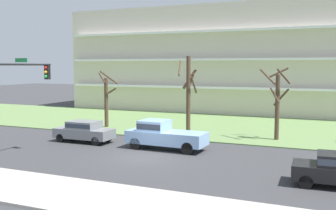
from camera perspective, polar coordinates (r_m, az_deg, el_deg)
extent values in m
plane|color=#38383A|center=(24.88, -3.42, -7.41)|extent=(160.00, 160.00, 0.00)
cube|color=#ADA89E|center=(18.33, -15.00, -12.14)|extent=(80.00, 4.00, 0.15)
cube|color=#66844C|center=(37.69, 6.21, -2.91)|extent=(80.00, 16.00, 0.08)
cube|color=beige|center=(51.51, 11.13, 6.33)|extent=(43.10, 13.38, 12.68)
cube|color=white|center=(44.61, 9.11, 2.42)|extent=(41.38, 0.90, 0.24)
cube|color=white|center=(44.55, 9.17, 6.49)|extent=(41.38, 0.90, 0.24)
cube|color=white|center=(44.72, 9.24, 10.56)|extent=(41.38, 0.90, 0.24)
cylinder|color=#4C3828|center=(36.46, -8.86, 0.28)|extent=(0.35, 0.35, 4.51)
cylinder|color=#4C3828|center=(35.57, -8.49, 3.93)|extent=(1.17, 1.41, 1.25)
cylinder|color=#4C3828|center=(35.97, -9.30, 3.60)|extent=(0.99, 0.22, 1.29)
cylinder|color=#4C3828|center=(36.86, -8.20, 1.93)|extent=(1.38, 0.39, 0.79)
cylinder|color=#4C3828|center=(33.10, 2.95, 1.47)|extent=(0.36, 0.36, 6.43)
cylinder|color=#4C3828|center=(32.82, 3.72, 2.93)|extent=(0.30, 1.14, 1.46)
cylinder|color=#4C3828|center=(33.16, 3.46, 3.80)|extent=(0.66, 0.66, 0.91)
cylinder|color=#4C3828|center=(33.55, 3.17, 3.69)|extent=(1.21, 0.31, 1.70)
cylinder|color=#4C3828|center=(33.07, 1.70, 5.35)|extent=(0.59, 1.55, 1.32)
cylinder|color=#4C3828|center=(33.54, 3.05, 3.76)|extent=(1.17, 0.44, 1.61)
cylinder|color=#4C3828|center=(30.83, 15.41, -0.39)|extent=(0.33, 0.33, 4.98)
cylinder|color=#4C3828|center=(31.43, 15.48, 4.43)|extent=(1.58, 0.43, 0.89)
cylinder|color=#4C3828|center=(30.15, 14.10, 3.98)|extent=(1.43, 1.49, 1.14)
cylinder|color=#4C3828|center=(30.43, 15.08, 1.34)|extent=(0.84, 0.49, 1.14)
cylinder|color=#4C3828|center=(31.28, 15.96, 1.08)|extent=(1.26, 0.58, 1.40)
cylinder|color=#4C3828|center=(30.23, 16.27, 3.97)|extent=(0.96, 1.07, 1.17)
cube|color=slate|center=(30.02, -11.95, -3.97)|extent=(4.40, 1.81, 0.70)
cube|color=slate|center=(29.92, -11.97, -2.79)|extent=(2.20, 1.66, 0.55)
cube|color=#2D3847|center=(29.92, -11.97, -2.79)|extent=(2.16, 1.70, 0.30)
cylinder|color=black|center=(30.37, -15.18, -4.60)|extent=(0.64, 0.22, 0.64)
cylinder|color=black|center=(31.60, -13.39, -4.16)|extent=(0.64, 0.22, 0.64)
cylinder|color=black|center=(28.58, -10.32, -5.13)|extent=(0.64, 0.22, 0.64)
cylinder|color=black|center=(29.88, -8.64, -4.63)|extent=(0.64, 0.22, 0.64)
cube|color=#8CB2E0|center=(26.76, -0.22, -4.67)|extent=(5.46, 2.16, 0.85)
cube|color=#8CB2E0|center=(27.02, -1.95, -2.91)|extent=(1.85, 1.89, 0.70)
cube|color=#2D3847|center=(27.02, -1.95, -2.91)|extent=(1.82, 1.93, 0.38)
cylinder|color=black|center=(26.92, -4.69, -5.55)|extent=(0.81, 0.24, 0.80)
cylinder|color=black|center=(28.45, -2.91, -4.93)|extent=(0.81, 0.24, 0.80)
cylinder|color=black|center=(25.29, 2.82, -6.26)|extent=(0.81, 0.24, 0.80)
cylinder|color=black|center=(26.92, 4.25, -5.55)|extent=(0.81, 0.24, 0.80)
cylinder|color=black|center=(21.08, 19.32, -9.23)|extent=(0.65, 0.25, 0.64)
cylinder|color=black|center=(19.55, 19.19, -10.38)|extent=(0.65, 0.25, 0.64)
cylinder|color=black|center=(24.84, -20.77, 5.47)|extent=(0.12, 5.68, 0.12)
cube|color=black|center=(26.73, -16.94, 4.50)|extent=(0.28, 0.28, 0.90)
sphere|color=red|center=(26.62, -17.17, 5.14)|extent=(0.20, 0.20, 0.20)
sphere|color=#F2A519|center=(26.62, -17.15, 4.53)|extent=(0.20, 0.20, 0.20)
sphere|color=green|center=(26.62, -17.13, 3.93)|extent=(0.20, 0.20, 0.20)
cube|color=#197238|center=(25.05, -20.33, 6.05)|extent=(0.90, 0.04, 0.24)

